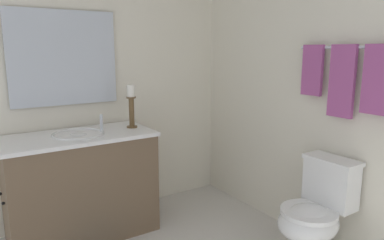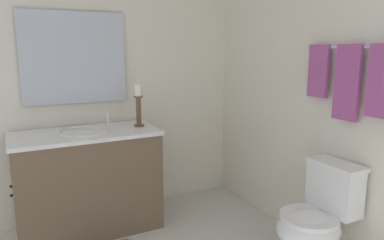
# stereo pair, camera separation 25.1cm
# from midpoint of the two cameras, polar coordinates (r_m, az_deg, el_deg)

# --- Properties ---
(wall_back) EXTENTS (3.03, 0.04, 2.45)m
(wall_back) POSITION_cam_midpoint_polar(r_m,az_deg,el_deg) (2.72, 19.80, 4.81)
(wall_back) COLOR silver
(wall_back) RESTS_ON ground
(wall_left) EXTENTS (0.04, 2.76, 2.45)m
(wall_left) POSITION_cam_midpoint_polar(r_m,az_deg,el_deg) (3.24, -19.30, 5.77)
(wall_left) COLOR silver
(wall_left) RESTS_ON ground
(vanity_cabinet) EXTENTS (0.58, 1.16, 0.85)m
(vanity_cabinet) POSITION_cam_midpoint_polar(r_m,az_deg,el_deg) (3.07, -19.62, -9.91)
(vanity_cabinet) COLOR brown
(vanity_cabinet) RESTS_ON ground
(sink_basin) EXTENTS (0.40, 0.40, 0.24)m
(sink_basin) POSITION_cam_midpoint_polar(r_m,az_deg,el_deg) (2.96, -20.08, -2.94)
(sink_basin) COLOR white
(sink_basin) RESTS_ON vanity_cabinet
(mirror) EXTENTS (0.02, 0.86, 0.77)m
(mirror) POSITION_cam_midpoint_polar(r_m,az_deg,el_deg) (3.15, -22.08, 9.18)
(mirror) COLOR silver
(candle_holder_tall) EXTENTS (0.09, 0.09, 0.36)m
(candle_holder_tall) POSITION_cam_midpoint_polar(r_m,az_deg,el_deg) (3.05, -12.06, 2.38)
(candle_holder_tall) COLOR brown
(candle_holder_tall) RESTS_ON vanity_cabinet
(toilet) EXTENTS (0.39, 0.54, 0.75)m
(toilet) POSITION_cam_midpoint_polar(r_m,az_deg,el_deg) (2.67, 16.55, -14.35)
(toilet) COLOR white
(toilet) RESTS_ON ground
(towel_bar) EXTENTS (0.75, 0.02, 0.02)m
(towel_bar) POSITION_cam_midpoint_polar(r_m,az_deg,el_deg) (2.60, 21.01, 10.85)
(towel_bar) COLOR silver
(towel_near_vanity) EXTENTS (0.17, 0.03, 0.37)m
(towel_near_vanity) POSITION_cam_midpoint_polar(r_m,az_deg,el_deg) (2.75, 16.32, 7.66)
(towel_near_vanity) COLOR #A54C8C
(towel_near_vanity) RESTS_ON towel_bar
(towel_center) EXTENTS (0.19, 0.03, 0.50)m
(towel_center) POSITION_cam_midpoint_polar(r_m,az_deg,el_deg) (2.60, 20.43, 5.83)
(towel_center) COLOR #A54C8C
(towel_center) RESTS_ON towel_bar
(towel_near_corner) EXTENTS (0.19, 0.03, 0.44)m
(towel_near_corner) POSITION_cam_midpoint_polar(r_m,az_deg,el_deg) (2.46, 25.15, 5.86)
(towel_near_corner) COLOR #A54C8C
(towel_near_corner) RESTS_ON towel_bar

